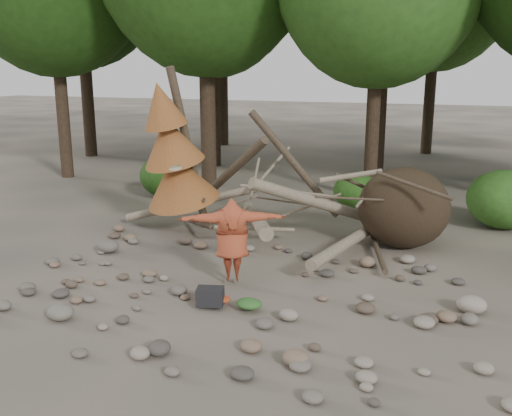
% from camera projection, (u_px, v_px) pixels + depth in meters
% --- Properties ---
extents(ground, '(120.00, 120.00, 0.00)m').
position_uv_depth(ground, '(238.00, 297.00, 10.98)').
color(ground, '#514C44').
rests_on(ground, ground).
extents(deadfall_pile, '(8.55, 5.24, 3.30)m').
position_uv_depth(deadfall_pile, '(379.00, 208.00, 13.93)').
color(deadfall_pile, '#332619').
rests_on(deadfall_pile, ground).
extents(dead_conifer, '(2.06, 2.16, 4.35)m').
position_uv_depth(dead_conifer, '(174.00, 155.00, 14.58)').
color(dead_conifer, '#4C3F30').
rests_on(dead_conifer, ground).
extents(bush_left, '(1.80, 1.80, 1.44)m').
position_uv_depth(bush_left, '(167.00, 176.00, 19.21)').
color(bush_left, '#204713').
rests_on(bush_left, ground).
extents(bush_mid, '(1.40, 1.40, 1.12)m').
position_uv_depth(bush_mid, '(356.00, 191.00, 17.67)').
color(bush_mid, '#2B5A1A').
rests_on(bush_mid, ground).
extents(bush_right, '(2.00, 2.00, 1.60)m').
position_uv_depth(bush_right, '(505.00, 199.00, 15.47)').
color(bush_right, '#356B21').
rests_on(bush_right, ground).
extents(frisbee_thrower, '(2.23, 1.40, 2.38)m').
position_uv_depth(frisbee_thrower, '(232.00, 240.00, 11.41)').
color(frisbee_thrower, '#9D3E23').
rests_on(frisbee_thrower, ground).
extents(backpack, '(0.55, 0.44, 0.32)m').
position_uv_depth(backpack, '(210.00, 299.00, 10.45)').
color(backpack, black).
rests_on(backpack, ground).
extents(cloth_green, '(0.48, 0.40, 0.18)m').
position_uv_depth(cloth_green, '(249.00, 306.00, 10.33)').
color(cloth_green, '#2F6026').
rests_on(cloth_green, ground).
extents(cloth_orange, '(0.35, 0.29, 0.13)m').
position_uv_depth(cloth_orange, '(221.00, 302.00, 10.60)').
color(cloth_orange, '#A53E1C').
rests_on(cloth_orange, ground).
extents(boulder_front_left, '(0.48, 0.43, 0.29)m').
position_uv_depth(boulder_front_left, '(60.00, 312.00, 9.96)').
color(boulder_front_left, slate).
rests_on(boulder_front_left, ground).
extents(boulder_front_right, '(0.41, 0.37, 0.25)m').
position_uv_depth(boulder_front_right, '(296.00, 358.00, 8.44)').
color(boulder_front_right, '#7A624C').
rests_on(boulder_front_right, ground).
extents(boulder_mid_right, '(0.53, 0.48, 0.32)m').
position_uv_depth(boulder_mid_right, '(472.00, 304.00, 10.24)').
color(boulder_mid_right, gray).
rests_on(boulder_mid_right, ground).
extents(boulder_mid_left, '(0.54, 0.48, 0.32)m').
position_uv_depth(boulder_mid_left, '(108.00, 246.00, 13.56)').
color(boulder_mid_left, '#625A52').
rests_on(boulder_mid_left, ground).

